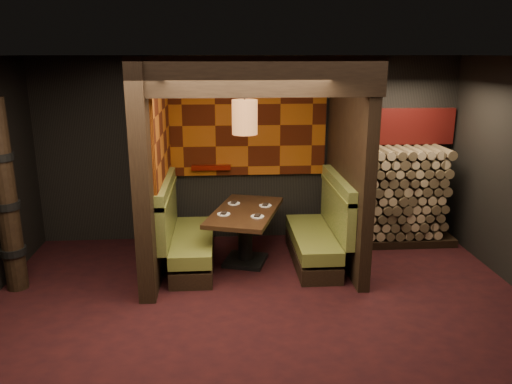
% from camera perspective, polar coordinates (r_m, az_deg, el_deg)
% --- Properties ---
extents(floor, '(6.50, 5.50, 0.02)m').
position_cam_1_polar(floor, '(5.70, 0.96, -14.92)').
color(floor, black).
rests_on(floor, ground).
extents(ceiling, '(6.50, 5.50, 0.02)m').
position_cam_1_polar(ceiling, '(4.91, 1.12, 15.34)').
color(ceiling, black).
rests_on(ceiling, ground).
extents(wall_back, '(6.50, 0.02, 2.85)m').
position_cam_1_polar(wall_back, '(7.80, -0.76, 4.83)').
color(wall_back, black).
rests_on(wall_back, ground).
extents(wall_front, '(6.50, 0.02, 2.85)m').
position_cam_1_polar(wall_front, '(2.62, 6.67, -18.38)').
color(wall_front, black).
rests_on(wall_front, ground).
extents(partition_left, '(0.20, 2.20, 2.85)m').
position_cam_1_polar(partition_left, '(6.76, -11.72, 2.82)').
color(partition_left, black).
rests_on(partition_left, floor).
extents(partition_right, '(0.15, 2.10, 2.85)m').
position_cam_1_polar(partition_right, '(6.97, 10.51, 3.27)').
color(partition_right, black).
rests_on(partition_right, floor).
extents(header_beam, '(2.85, 0.18, 0.44)m').
position_cam_1_polar(header_beam, '(5.61, 0.19, 13.03)').
color(header_beam, black).
rests_on(header_beam, partition_left).
extents(tapa_back_panel, '(2.40, 0.06, 1.55)m').
position_cam_1_polar(tapa_back_panel, '(7.68, -0.94, 7.65)').
color(tapa_back_panel, '#8E410E').
rests_on(tapa_back_panel, wall_back).
extents(tapa_side_panel, '(0.04, 1.85, 1.45)m').
position_cam_1_polar(tapa_side_panel, '(6.84, -10.73, 6.65)').
color(tapa_side_panel, '#8E410E').
rests_on(tapa_side_panel, partition_left).
extents(lacquer_shelf, '(0.60, 0.12, 0.07)m').
position_cam_1_polar(lacquer_shelf, '(7.73, -5.16, 2.82)').
color(lacquer_shelf, '#590C04').
rests_on(lacquer_shelf, wall_back).
extents(booth_bench_left, '(0.68, 1.60, 1.14)m').
position_cam_1_polar(booth_bench_left, '(7.01, -8.10, -5.29)').
color(booth_bench_left, black).
rests_on(booth_bench_left, floor).
extents(booth_bench_right, '(0.68, 1.60, 1.14)m').
position_cam_1_polar(booth_bench_right, '(7.13, 7.32, -4.92)').
color(booth_bench_right, black).
rests_on(booth_bench_right, floor).
extents(dining_table, '(1.21, 1.65, 0.78)m').
position_cam_1_polar(dining_table, '(6.99, -1.24, -3.92)').
color(dining_table, black).
rests_on(dining_table, floor).
extents(place_settings, '(0.77, 0.80, 0.03)m').
position_cam_1_polar(place_settings, '(6.91, -1.25, -1.99)').
color(place_settings, white).
rests_on(place_settings, dining_table).
extents(pendant_lamp, '(0.34, 0.34, 1.00)m').
position_cam_1_polar(pendant_lamp, '(6.59, -1.30, 8.56)').
color(pendant_lamp, '#965A2E').
rests_on(pendant_lamp, ceiling).
extents(totem_column, '(0.31, 0.31, 2.40)m').
position_cam_1_polar(totem_column, '(6.75, -26.67, -0.65)').
color(totem_column, black).
rests_on(totem_column, floor).
extents(firewood_stack, '(1.73, 0.70, 1.50)m').
position_cam_1_polar(firewood_stack, '(8.02, 15.95, -0.43)').
color(firewood_stack, black).
rests_on(firewood_stack, floor).
extents(mosaic_header, '(1.83, 0.10, 0.56)m').
position_cam_1_polar(mosaic_header, '(8.12, 15.72, 7.22)').
color(mosaic_header, maroon).
rests_on(mosaic_header, wall_back).
extents(bay_front_post, '(0.08, 0.08, 2.85)m').
position_cam_1_polar(bay_front_post, '(7.23, 10.69, 3.71)').
color(bay_front_post, black).
rests_on(bay_front_post, floor).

